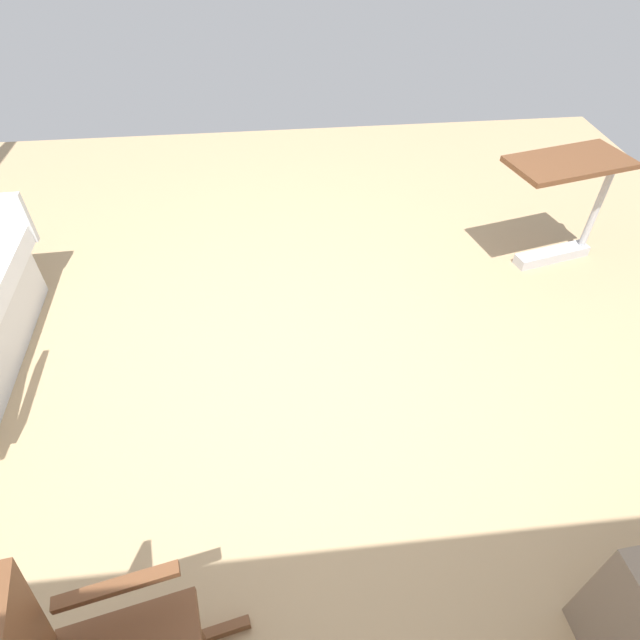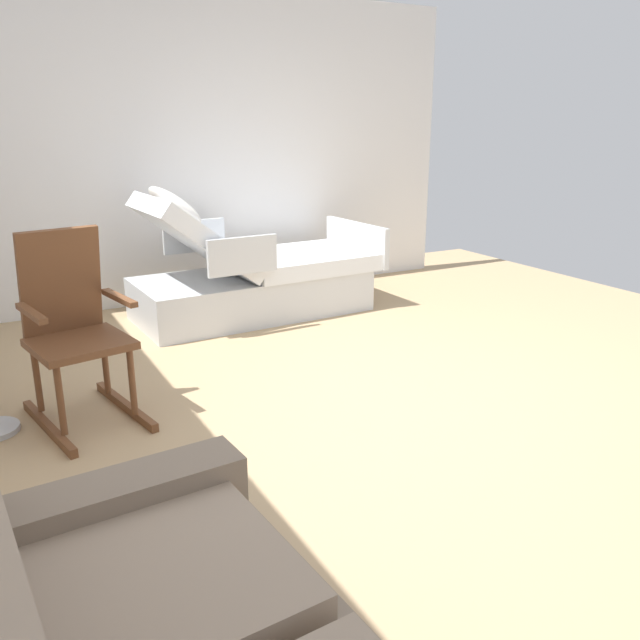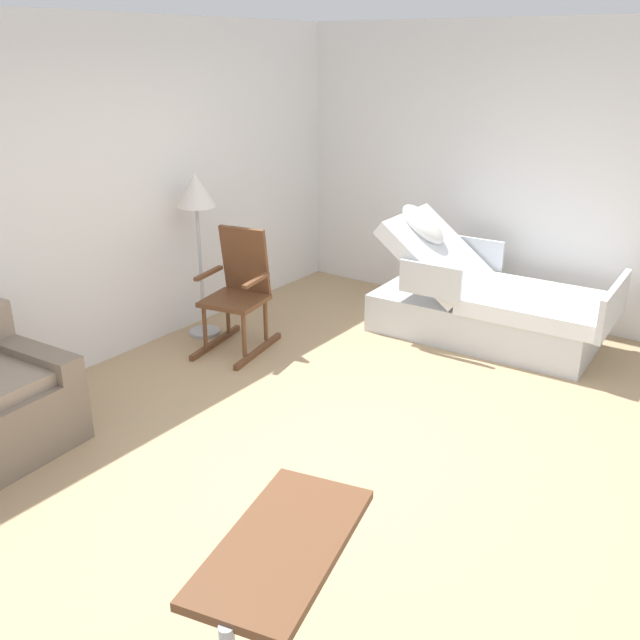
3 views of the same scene
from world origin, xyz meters
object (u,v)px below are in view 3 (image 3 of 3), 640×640
Objects in this scene: overbed_table at (275,624)px; hospital_bed at (485,305)px; rocking_chair at (239,292)px; floor_lamp at (196,201)px.

hospital_bed is at bearing 12.80° from overbed_table.
floor_lamp reaches higher than rocking_chair.
floor_lamp is at bearing 123.40° from hospital_bed.
rocking_chair is at bearing 130.65° from hospital_bed.
hospital_bed is 2.69m from floor_lamp.
rocking_chair is 0.86m from floor_lamp.
hospital_bed is 1.42× the size of floor_lamp.
hospital_bed is 2.39× the size of overbed_table.
floor_lamp reaches higher than hospital_bed.
hospital_bed is at bearing -49.35° from rocking_chair.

